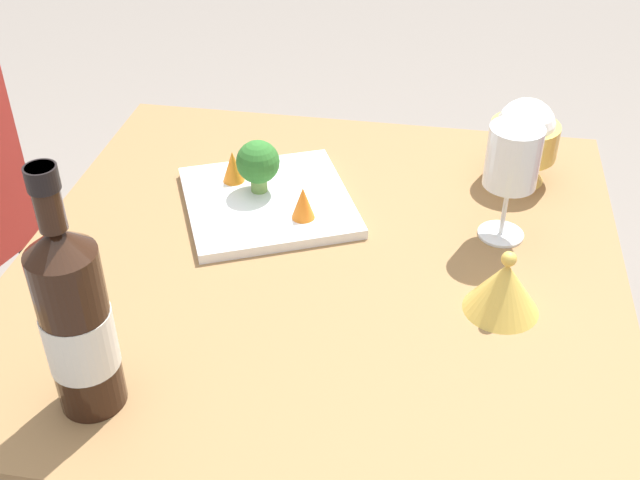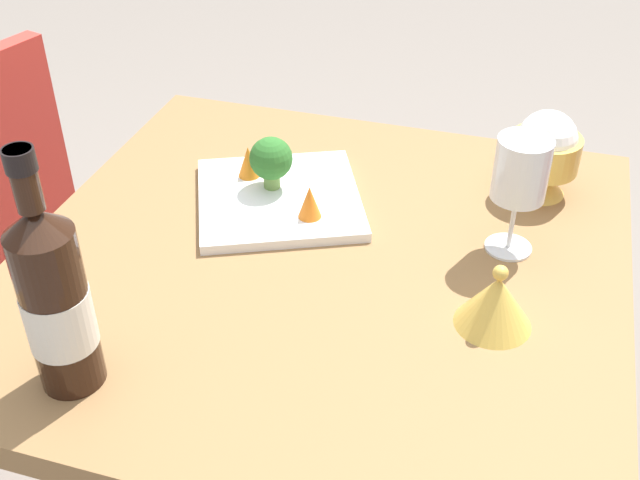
# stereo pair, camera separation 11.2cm
# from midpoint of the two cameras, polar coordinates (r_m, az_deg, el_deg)

# --- Properties ---
(dining_table) EXTENTS (0.86, 0.86, 0.73)m
(dining_table) POSITION_cam_midpoint_polar(r_m,az_deg,el_deg) (1.19, 2.69, -4.76)
(dining_table) COLOR olive
(dining_table) RESTS_ON ground_plane
(wine_bottle) EXTENTS (0.08, 0.08, 0.31)m
(wine_bottle) POSITION_cam_midpoint_polar(r_m,az_deg,el_deg) (0.90, -15.20, -4.31)
(wine_bottle) COLOR black
(wine_bottle) RESTS_ON dining_table
(wine_glass) EXTENTS (0.08, 0.08, 0.18)m
(wine_glass) POSITION_cam_midpoint_polar(r_m,az_deg,el_deg) (1.13, 17.05, 4.60)
(wine_glass) COLOR white
(wine_glass) RESTS_ON dining_table
(rice_bowl) EXTENTS (0.11, 0.11, 0.14)m
(rice_bowl) POSITION_cam_midpoint_polar(r_m,az_deg,el_deg) (1.30, 18.27, 5.96)
(rice_bowl) COLOR gold
(rice_bowl) RESTS_ON dining_table
(rice_bowl_lid) EXTENTS (0.10, 0.10, 0.09)m
(rice_bowl_lid) POSITION_cam_midpoint_polar(r_m,az_deg,el_deg) (1.04, 15.59, -4.37)
(rice_bowl_lid) COLOR gold
(rice_bowl_lid) RESTS_ON dining_table
(serving_plate) EXTENTS (0.33, 0.33, 0.02)m
(serving_plate) POSITION_cam_midpoint_polar(r_m,az_deg,el_deg) (1.25, -0.40, 2.92)
(serving_plate) COLOR white
(serving_plate) RESTS_ON dining_table
(broccoli_floret) EXTENTS (0.07, 0.07, 0.09)m
(broccoli_floret) POSITION_cam_midpoint_polar(r_m,az_deg,el_deg) (1.24, -0.95, 5.72)
(broccoli_floret) COLOR #729E4C
(broccoli_floret) RESTS_ON serving_plate
(carrot_garnish_left) EXTENTS (0.04, 0.04, 0.05)m
(carrot_garnish_left) POSITION_cam_midpoint_polar(r_m,az_deg,el_deg) (1.28, -2.68, 5.59)
(carrot_garnish_left) COLOR orange
(carrot_garnish_left) RESTS_ON serving_plate
(carrot_garnish_right) EXTENTS (0.04, 0.04, 0.05)m
(carrot_garnish_right) POSITION_cam_midpoint_polar(r_m,az_deg,el_deg) (1.18, 1.97, 2.67)
(carrot_garnish_right) COLOR orange
(carrot_garnish_right) RESTS_ON serving_plate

